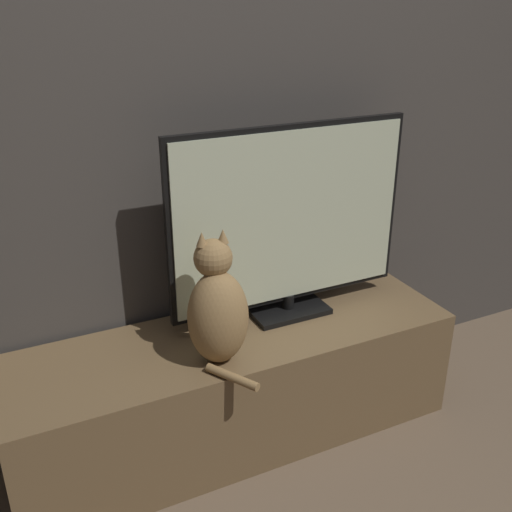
# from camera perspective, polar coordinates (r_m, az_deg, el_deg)

# --- Properties ---
(wall_back) EXTENTS (4.80, 0.05, 2.60)m
(wall_back) POSITION_cam_1_polar(r_m,az_deg,el_deg) (2.08, -5.63, 17.29)
(wall_back) COLOR #47423D
(wall_back) RESTS_ON ground_plane
(tv_stand) EXTENTS (1.60, 0.46, 0.43)m
(tv_stand) POSITION_cam_1_polar(r_m,az_deg,el_deg) (2.24, -1.95, -12.26)
(tv_stand) COLOR brown
(tv_stand) RESTS_ON ground_plane
(tv) EXTENTS (0.90, 0.17, 0.71)m
(tv) POSITION_cam_1_polar(r_m,az_deg,el_deg) (2.12, 3.23, 3.28)
(tv) COLOR black
(tv) RESTS_ON tv_stand
(cat) EXTENTS (0.21, 0.32, 0.44)m
(cat) POSITION_cam_1_polar(r_m,az_deg,el_deg) (1.91, -3.73, -5.10)
(cat) COLOR #997547
(cat) RESTS_ON tv_stand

